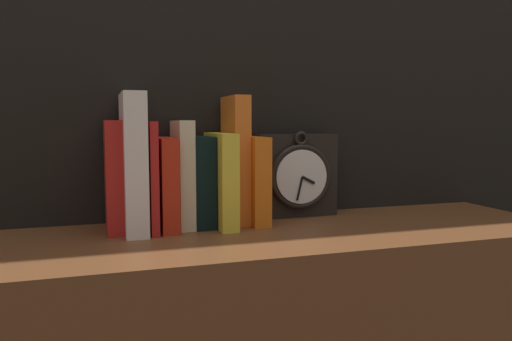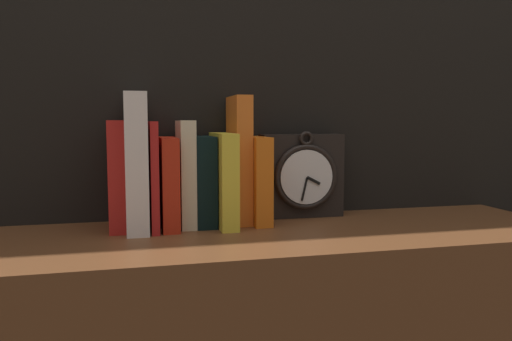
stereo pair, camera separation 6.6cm
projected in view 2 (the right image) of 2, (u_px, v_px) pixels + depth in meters
The scene contains 11 objects.
wall_back at pixel (234, 16), 1.08m from camera, with size 6.00×0.05×2.60m.
clock at pixel (302, 175), 1.09m from camera, with size 0.18×0.07×0.19m.
book_slot0_red at pixel (118, 175), 0.96m from camera, with size 0.03×0.13×0.21m.
book_slot1_white at pixel (136, 162), 0.95m from camera, with size 0.04×0.16×0.26m.
book_slot2_red at pixel (153, 175), 0.97m from camera, with size 0.01×0.15×0.21m.
book_slot3_red at pixel (169, 182), 0.98m from camera, with size 0.03×0.15×0.18m.
book_slot4_cream at pixel (186, 173), 0.99m from camera, with size 0.03×0.12×0.21m.
book_slot5_black at pixel (203, 181), 1.00m from camera, with size 0.04×0.13×0.18m.
book_slot6_yellow at pixel (223, 179), 1.00m from camera, with size 0.03×0.16×0.18m.
book_slot7_orange at pixel (239, 160), 1.02m from camera, with size 0.03×0.12×0.26m.
book_slot8_orange at pixel (257, 180), 1.02m from camera, with size 0.03×0.14×0.18m.
Camera 2 is at (-0.22, -0.89, 1.07)m, focal length 35.00 mm.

